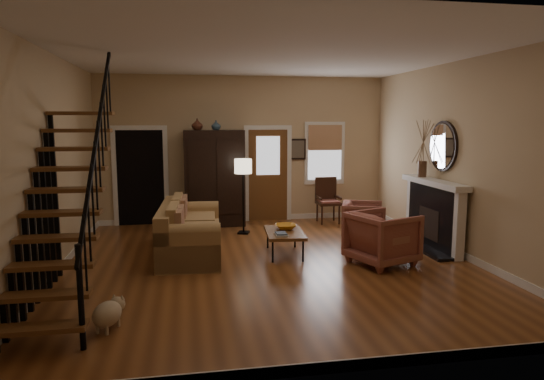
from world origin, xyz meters
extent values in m
plane|color=brown|center=(0.00, 0.00, 0.00)|extent=(7.00, 7.00, 0.00)
plane|color=white|center=(0.00, 0.00, 3.30)|extent=(7.00, 7.00, 0.00)
cube|color=tan|center=(0.00, 3.50, 1.65)|extent=(6.50, 0.04, 3.30)
cube|color=tan|center=(-3.25, 0.00, 1.65)|extent=(0.04, 7.00, 3.30)
cube|color=tan|center=(3.25, 0.00, 1.65)|extent=(0.04, 7.00, 3.30)
cube|color=black|center=(-2.30, 3.65, 1.05)|extent=(1.00, 0.36, 2.10)
cube|color=brown|center=(0.55, 3.48, 1.05)|extent=(0.90, 0.06, 2.10)
cube|color=silver|center=(1.90, 3.47, 1.55)|extent=(0.96, 0.06, 1.46)
cube|color=black|center=(3.13, 0.50, 0.57)|extent=(0.24, 1.60, 1.15)
cube|color=white|center=(3.07, 0.50, 1.20)|extent=(0.30, 1.95, 0.10)
cylinder|color=silver|center=(3.20, 0.50, 1.85)|extent=(0.05, 0.90, 0.90)
imported|color=#4C2619|center=(-1.05, 3.05, 2.22)|extent=(0.24, 0.24, 0.25)
imported|color=#334C60|center=(-0.65, 3.05, 2.21)|extent=(0.20, 0.20, 0.21)
imported|color=orange|center=(0.39, 0.66, 0.46)|extent=(0.37, 0.37, 0.09)
imported|color=maroon|center=(1.77, -0.31, 0.43)|extent=(1.20, 1.19, 0.86)
imported|color=maroon|center=(2.11, 1.46, 0.36)|extent=(1.01, 1.00, 0.72)
camera|label=1|loc=(-1.30, -7.48, 2.28)|focal=32.00mm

